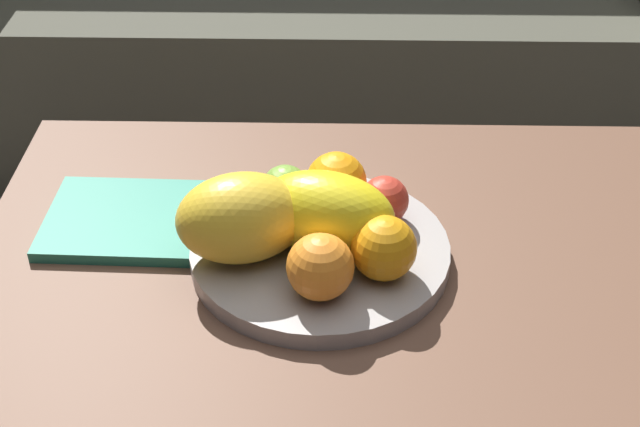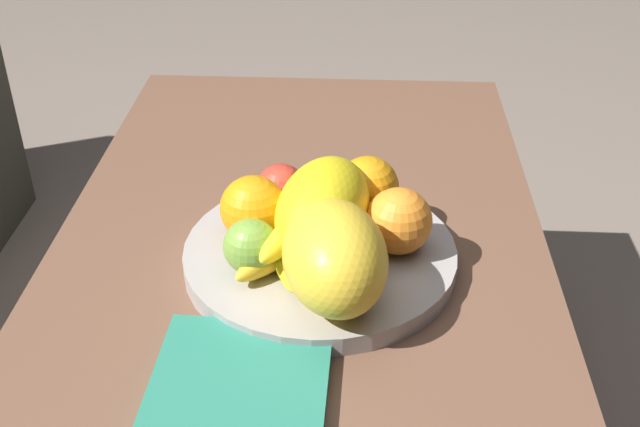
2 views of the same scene
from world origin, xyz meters
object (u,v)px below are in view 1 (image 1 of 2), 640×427
at_px(melon_smaller_beside, 241,218).
at_px(banana_bunch, 297,211).
at_px(coffee_table, 362,274).
at_px(orange_front, 336,182).
at_px(couch, 314,3).
at_px(orange_right, 320,267).
at_px(melon_large_front, 325,213).
at_px(fruit_bowl, 320,252).
at_px(orange_left, 384,248).
at_px(apple_front, 285,189).
at_px(magazine, 138,220).
at_px(apple_left, 384,200).

distance_m(melon_smaller_beside, banana_bunch, 0.09).
relative_size(coffee_table, orange_front, 12.54).
height_order(couch, banana_bunch, couch).
xyz_separation_m(orange_right, banana_bunch, (-0.03, 0.13, -0.01)).
bearing_deg(melon_smaller_beside, coffee_table, 18.15).
relative_size(couch, melon_large_front, 9.52).
xyz_separation_m(coffee_table, banana_bunch, (-0.09, 0.01, 0.10)).
height_order(fruit_bowl, orange_left, orange_left).
relative_size(melon_smaller_beside, orange_right, 2.00).
xyz_separation_m(melon_large_front, orange_front, (0.01, 0.09, -0.01)).
bearing_deg(couch, apple_front, -90.55).
relative_size(couch, orange_right, 20.77).
height_order(fruit_bowl, orange_front, orange_front).
relative_size(fruit_bowl, melon_smaller_beside, 2.06).
height_order(couch, orange_front, couch).
height_order(fruit_bowl, orange_right, orange_right).
height_order(fruit_bowl, magazine, fruit_bowl).
relative_size(melon_smaller_beside, orange_front, 1.98).
bearing_deg(melon_smaller_beside, magazine, 149.20).
relative_size(fruit_bowl, banana_bunch, 2.07).
bearing_deg(melon_smaller_beside, fruit_bowl, 12.35).
bearing_deg(banana_bunch, orange_left, -40.77).
bearing_deg(magazine, apple_front, 3.54).
relative_size(coffee_table, orange_left, 12.73).
relative_size(couch, banana_bunch, 10.45).
xyz_separation_m(orange_left, orange_right, (-0.08, -0.04, 0.00)).
height_order(coffee_table, apple_left, apple_left).
distance_m(orange_right, magazine, 0.31).
xyz_separation_m(couch, apple_front, (-0.01, -1.07, 0.19)).
relative_size(orange_left, apple_front, 1.24).
bearing_deg(orange_front, magazine, -177.35).
bearing_deg(apple_left, fruit_bowl, -146.55).
height_order(orange_front, magazine, orange_front).
height_order(orange_left, orange_right, same).
bearing_deg(fruit_bowl, orange_front, 76.58).
distance_m(coffee_table, orange_right, 0.18).
height_order(orange_left, apple_left, orange_left).
xyz_separation_m(fruit_bowl, apple_left, (0.08, 0.06, 0.05)).
distance_m(coffee_table, fruit_bowl, 0.09).
bearing_deg(coffee_table, melon_smaller_beside, -161.85).
height_order(coffee_table, orange_left, orange_left).
distance_m(fruit_bowl, melon_smaller_beside, 0.12).
bearing_deg(banana_bunch, couch, 90.36).
relative_size(melon_smaller_beside, orange_left, 2.01).
xyz_separation_m(melon_smaller_beside, apple_left, (0.18, 0.08, -0.02)).
bearing_deg(apple_front, apple_left, -9.72).
bearing_deg(apple_front, melon_large_front, -55.97).
height_order(melon_smaller_beside, banana_bunch, melon_smaller_beside).
xyz_separation_m(orange_front, apple_front, (-0.07, -0.01, -0.01)).
height_order(coffee_table, melon_large_front, melon_large_front).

